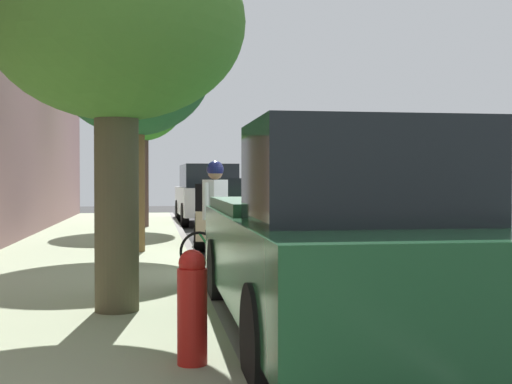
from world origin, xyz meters
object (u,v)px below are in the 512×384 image
object	(u,v)px
parked_suv_white_nearest	(208,193)
parked_pickup_green_mid	(334,244)
street_tree_mid_block	(133,68)
street_tree_far_end	(116,27)
cyclist_with_backpack	(214,204)
fire_hydrant	(192,306)
parked_sedan_tan_second	(235,212)
bicycle_at_curb	(231,253)
street_tree_near_cyclist	(140,94)

from	to	relation	value
parked_suv_white_nearest	parked_pickup_green_mid	bearing A→B (deg)	89.44
street_tree_mid_block	street_tree_far_end	world-z (taller)	street_tree_mid_block
cyclist_with_backpack	street_tree_mid_block	distance (m)	3.47
parked_suv_white_nearest	fire_hydrant	world-z (taller)	parked_suv_white_nearest
parked_sedan_tan_second	fire_hydrant	distance (m)	10.34
parked_sedan_tan_second	street_tree_mid_block	world-z (taller)	street_tree_mid_block
street_tree_far_end	parked_sedan_tan_second	bearing A→B (deg)	-105.22
parked_suv_white_nearest	street_tree_mid_block	xyz separation A→B (m)	(2.17, 9.57, 2.56)
parked_suv_white_nearest	fire_hydrant	xyz separation A→B (m)	(1.52, 17.36, -0.46)
street_tree_mid_block	fire_hydrant	size ratio (longest dim) A/B	5.72
bicycle_at_curb	parked_suv_white_nearest	bearing A→B (deg)	-92.96
bicycle_at_curb	fire_hydrant	xyz separation A→B (m)	(0.89, 5.31, 0.20)
parked_suv_white_nearest	street_tree_far_end	bearing A→B (deg)	81.92
parked_pickup_green_mid	street_tree_far_end	size ratio (longest dim) A/B	1.34
parked_sedan_tan_second	street_tree_mid_block	bearing A→B (deg)	47.60
parked_suv_white_nearest	parked_sedan_tan_second	world-z (taller)	parked_suv_white_nearest
bicycle_at_curb	parked_sedan_tan_second	bearing A→B (deg)	-97.70
street_tree_near_cyclist	street_tree_far_end	size ratio (longest dim) A/B	1.34
street_tree_far_end	fire_hydrant	xyz separation A→B (m)	(-0.65, 2.09, -2.48)
parked_suv_white_nearest	parked_pickup_green_mid	size ratio (longest dim) A/B	0.89
parked_suv_white_nearest	parked_sedan_tan_second	size ratio (longest dim) A/B	1.05
parked_suv_white_nearest	fire_hydrant	size ratio (longest dim) A/B	5.65
cyclist_with_backpack	parked_pickup_green_mid	bearing A→B (deg)	98.20
street_tree_far_end	parked_suv_white_nearest	bearing A→B (deg)	-98.08
parked_pickup_green_mid	street_tree_mid_block	distance (m)	7.52
fire_hydrant	street_tree_mid_block	bearing A→B (deg)	-85.23
parked_pickup_green_mid	street_tree_far_end	xyz separation A→B (m)	(2.01, -1.03, 2.14)
parked_sedan_tan_second	street_tree_near_cyclist	size ratio (longest dim) A/B	0.85
cyclist_with_backpack	fire_hydrant	xyz separation A→B (m)	(0.68, 5.77, -0.53)
bicycle_at_curb	fire_hydrant	world-z (taller)	fire_hydrant
parked_pickup_green_mid	fire_hydrant	size ratio (longest dim) A/B	6.33
parked_suv_white_nearest	fire_hydrant	bearing A→B (deg)	85.01
cyclist_with_backpack	street_tree_far_end	xyz separation A→B (m)	(1.33, 3.68, 1.94)
cyclist_with_backpack	street_tree_mid_block	world-z (taller)	street_tree_mid_block
parked_sedan_tan_second	bicycle_at_curb	size ratio (longest dim) A/B	2.88
bicycle_at_curb	fire_hydrant	size ratio (longest dim) A/B	1.87
street_tree_near_cyclist	fire_hydrant	size ratio (longest dim) A/B	6.32
parked_suv_white_nearest	street_tree_near_cyclist	bearing A→B (deg)	53.27
parked_pickup_green_mid	street_tree_near_cyclist	xyz separation A→B (m)	(2.01, -13.39, 3.05)
parked_suv_white_nearest	cyclist_with_backpack	distance (m)	11.62
parked_suv_white_nearest	street_tree_far_end	size ratio (longest dim) A/B	1.20
bicycle_at_curb	street_tree_far_end	bearing A→B (deg)	64.30
street_tree_far_end	fire_hydrant	size ratio (longest dim) A/B	4.72
fire_hydrant	parked_suv_white_nearest	bearing A→B (deg)	-94.99
parked_pickup_green_mid	street_tree_far_end	distance (m)	3.11
street_tree_mid_block	parked_suv_white_nearest	bearing A→B (deg)	-102.77
parked_suv_white_nearest	street_tree_near_cyclist	distance (m)	4.66
parked_pickup_green_mid	street_tree_mid_block	world-z (taller)	street_tree_mid_block
parked_sedan_tan_second	street_tree_far_end	size ratio (longest dim) A/B	1.14
bicycle_at_curb	cyclist_with_backpack	xyz separation A→B (m)	(0.22, -0.47, 0.74)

